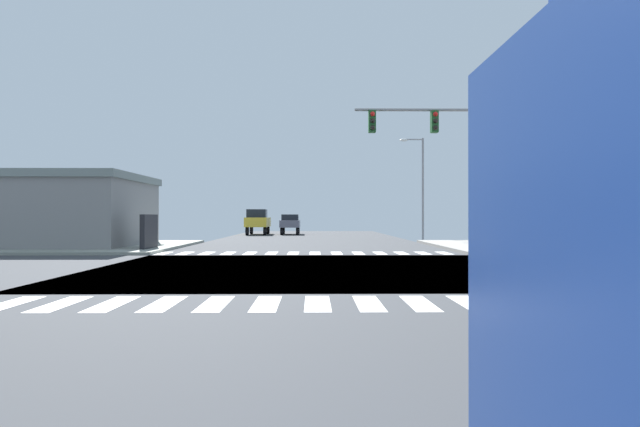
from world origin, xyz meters
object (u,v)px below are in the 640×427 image
at_px(pickup_queued_2, 258,221).
at_px(sedan_middle_2, 290,223).
at_px(traffic_signal_mast, 445,141).
at_px(street_lamp, 419,178).

relative_size(pickup_queued_2, sedan_middle_2, 1.19).
xyz_separation_m(traffic_signal_mast, sedan_middle_2, (-8.21, 26.54, -4.06)).
distance_m(traffic_signal_mast, street_lamp, 14.87).
bearing_deg(traffic_signal_mast, street_lamp, 83.39).
relative_size(traffic_signal_mast, pickup_queued_2, 1.37).
height_order(street_lamp, pickup_queued_2, street_lamp).
bearing_deg(sedan_middle_2, traffic_signal_mast, 107.18).
bearing_deg(street_lamp, pickup_queued_2, 139.01).
relative_size(traffic_signal_mast, street_lamp, 0.94).
height_order(traffic_signal_mast, sedan_middle_2, traffic_signal_mast).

